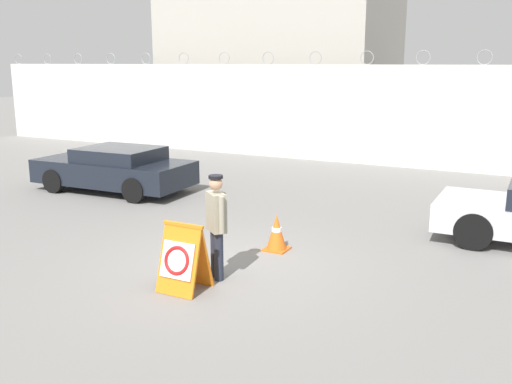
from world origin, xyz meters
name	(u,v)px	position (x,y,z in m)	size (l,w,h in m)	color
ground_plane	(225,267)	(0.00, 0.00, 0.00)	(90.00, 90.00, 0.00)	gray
perimeter_wall	(391,116)	(0.00, 11.15, 1.70)	(36.00, 0.30, 3.84)	silver
building_block	(281,61)	(-6.22, 15.77, 3.52)	(9.49, 6.27, 7.03)	#B2ADA3
barricade_sign	(183,258)	(-0.05, -1.19, 0.53)	(0.71, 0.65, 1.07)	orange
security_guard	(217,222)	(0.16, -0.51, 0.96)	(0.52, 0.62, 1.72)	#232838
traffic_cone_near	(277,232)	(0.40, 1.24, 0.34)	(0.44, 0.44, 0.69)	orange
parked_car_front_coupe	(115,169)	(-5.68, 3.80, 0.62)	(4.37, 2.08, 1.21)	black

